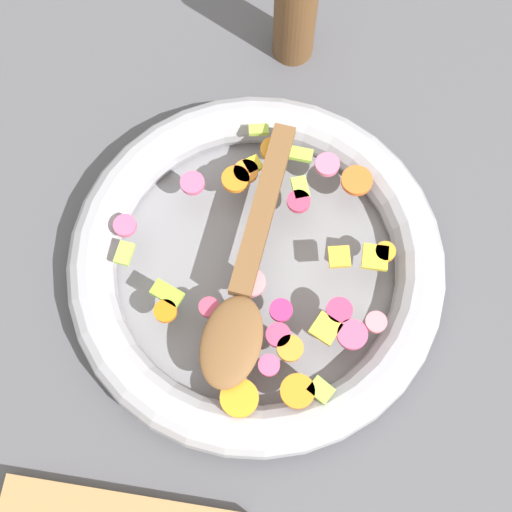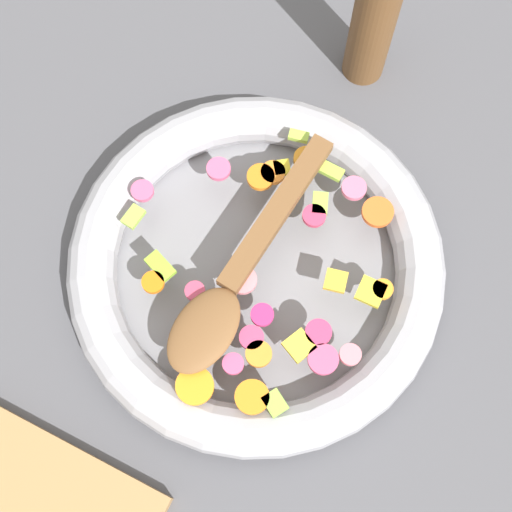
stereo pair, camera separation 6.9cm
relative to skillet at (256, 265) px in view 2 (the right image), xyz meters
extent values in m
plane|color=#4C4C51|center=(0.00, 0.00, -0.02)|extent=(4.00, 4.00, 0.00)
cylinder|color=slate|center=(0.00, 0.00, -0.02)|extent=(0.33, 0.33, 0.01)
torus|color=#9E9EA5|center=(0.00, 0.00, 0.00)|extent=(0.38, 0.38, 0.05)
cylinder|color=orange|center=(-0.12, -0.02, 0.03)|extent=(0.02, 0.02, 0.01)
cylinder|color=orange|center=(0.03, -0.08, 0.03)|extent=(0.03, 0.03, 0.01)
cylinder|color=orange|center=(0.00, -0.12, 0.03)|extent=(0.03, 0.03, 0.01)
cylinder|color=orange|center=(-0.09, -0.09, 0.03)|extent=(0.05, 0.05, 0.01)
cylinder|color=orange|center=(0.08, 0.07, 0.03)|extent=(0.03, 0.03, 0.01)
cylinder|color=orange|center=(-0.06, 0.12, 0.03)|extent=(0.04, 0.04, 0.01)
cylinder|color=orange|center=(-0.05, 0.09, 0.03)|extent=(0.04, 0.04, 0.01)
cylinder|color=orange|center=(-0.01, 0.14, 0.03)|extent=(0.05, 0.05, 0.01)
cylinder|color=orange|center=(0.02, -0.09, 0.03)|extent=(0.03, 0.03, 0.01)
cube|color=#8EC241|center=(-0.08, 0.12, 0.03)|extent=(0.03, 0.03, 0.01)
cube|color=#8CBE31|center=(0.08, 0.05, 0.03)|extent=(0.03, 0.03, 0.01)
cube|color=#9CD345|center=(-0.03, -0.08, 0.03)|extent=(0.02, 0.03, 0.01)
cube|color=#A3C944|center=(0.02, -0.14, 0.03)|extent=(0.02, 0.01, 0.01)
cube|color=#9FC647|center=(0.13, 0.02, 0.03)|extent=(0.02, 0.02, 0.01)
cube|color=#9ECB42|center=(-0.03, -0.11, 0.03)|extent=(0.03, 0.01, 0.01)
cylinder|color=#DD7682|center=(-0.12, 0.05, 0.03)|extent=(0.02, 0.02, 0.01)
cylinder|color=#DA7B86|center=(0.00, 0.03, 0.03)|extent=(0.04, 0.04, 0.01)
cylinder|color=#C72B68|center=(-0.03, 0.05, 0.03)|extent=(0.03, 0.03, 0.01)
cylinder|color=#CC3762|center=(-0.09, 0.04, 0.03)|extent=(0.03, 0.03, 0.01)
cylinder|color=#D64D75|center=(-0.10, 0.06, 0.03)|extent=(0.04, 0.04, 0.01)
cylinder|color=#DB4D79|center=(-0.03, 0.10, 0.03)|extent=(0.03, 0.03, 0.01)
cylinder|color=#C6415E|center=(0.04, 0.06, 0.03)|extent=(0.03, 0.03, 0.01)
cylinder|color=#DA5680|center=(0.07, -0.07, 0.03)|extent=(0.04, 0.04, 0.01)
cylinder|color=#DF6687|center=(-0.06, -0.11, 0.03)|extent=(0.03, 0.03, 0.01)
cylinder|color=#D85580|center=(0.13, -0.01, 0.03)|extent=(0.03, 0.03, 0.01)
cylinder|color=#D1395B|center=(-0.03, -0.06, 0.03)|extent=(0.03, 0.03, 0.01)
cylinder|color=#C83E65|center=(-0.03, 0.08, 0.03)|extent=(0.03, 0.03, 0.01)
cube|color=yellow|center=(-0.11, -0.02, 0.03)|extent=(0.03, 0.03, 0.01)
cube|color=yellow|center=(0.02, -0.10, 0.03)|extent=(0.02, 0.02, 0.01)
cube|color=yellow|center=(-0.08, -0.01, 0.03)|extent=(0.02, 0.02, 0.01)
cube|color=yellow|center=(-0.08, 0.06, 0.03)|extent=(0.03, 0.03, 0.01)
cube|color=brown|center=(0.00, -0.05, 0.04)|extent=(0.04, 0.18, 0.01)
ellipsoid|color=brown|center=(0.01, 0.09, 0.04)|extent=(0.06, 0.10, 0.01)
cylinder|color=brown|center=(0.00, -0.28, 0.06)|extent=(0.05, 0.05, 0.16)
camera|label=1|loc=(-0.03, 0.22, 0.68)|focal=50.00mm
camera|label=2|loc=(-0.10, 0.20, 0.68)|focal=50.00mm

